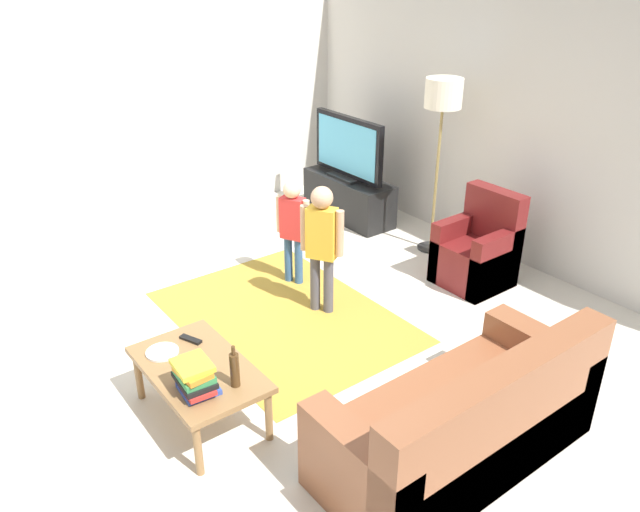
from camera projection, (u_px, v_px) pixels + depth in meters
name	position (u px, v px, depth m)	size (l,w,h in m)	color
ground	(260.00, 349.00, 4.96)	(7.80, 7.80, 0.00)	beige
wall_back	(518.00, 125.00, 5.99)	(6.00, 0.12, 2.70)	silver
wall_left	(102.00, 111.00, 6.52)	(0.12, 6.00, 2.70)	silver
area_rug	(283.00, 316.00, 5.40)	(2.20, 1.60, 0.01)	#B28C33
tv_stand	(348.00, 198.00, 7.31)	(1.20, 0.44, 0.50)	black
tv	(348.00, 148.00, 7.03)	(1.10, 0.28, 0.71)	black
couch	(467.00, 427.00, 3.73)	(0.80, 1.80, 0.86)	brown
armchair	(479.00, 253.00, 5.85)	(0.60, 0.60, 0.90)	maroon
floor_lamp	(443.00, 103.00, 5.96)	(0.36, 0.36, 1.78)	#262626
child_near_tv	(293.00, 223.00, 5.71)	(0.31, 0.21, 1.02)	#33598C
child_center	(322.00, 239.00, 5.20)	(0.34, 0.24, 1.15)	#4C4C59
coffee_table	(198.00, 373.00, 4.08)	(1.00, 0.60, 0.42)	olive
book_stack	(195.00, 378.00, 3.79)	(0.31, 0.25, 0.20)	#334CA5
bottle	(235.00, 369.00, 3.83)	(0.06, 0.06, 0.29)	#4C3319
tv_remote	(191.00, 339.00, 4.32)	(0.17, 0.05, 0.02)	black
plate	(162.00, 352.00, 4.19)	(0.22, 0.22, 0.02)	white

